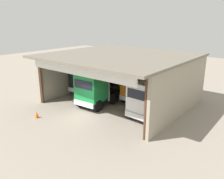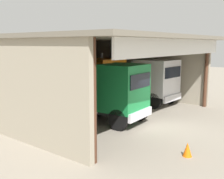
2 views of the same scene
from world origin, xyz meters
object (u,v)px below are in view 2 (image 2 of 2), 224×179
Objects in this scene: traffic_cone at (187,150)px; truck_white_left_bay at (154,81)px; oil_drum at (92,89)px; truck_green_center_left_bay at (117,93)px; truck_black_right_bay at (39,96)px; truck_orange_center_bay at (100,82)px.

truck_white_left_bay is at bearing 37.54° from traffic_cone.
oil_drum is 1.55× the size of traffic_cone.
truck_green_center_left_bay is 9.13m from oil_drum.
oil_drum is (9.16, 4.66, -1.34)m from truck_black_right_bay.
traffic_cone is (-4.63, -8.36, -1.45)m from truck_orange_center_bay.
truck_black_right_bay reaches higher than truck_white_left_bay.
traffic_cone is (-7.33, -5.63, -1.46)m from truck_white_left_bay.
oil_drum is at bearing -132.70° from truck_green_center_left_bay.
truck_white_left_bay is (2.70, -2.73, 0.01)m from truck_orange_center_bay.
truck_green_center_left_bay is at bearing 68.25° from traffic_cone.
truck_black_right_bay is 10.37m from oil_drum.
truck_white_left_bay reaches higher than traffic_cone.
traffic_cone is at bearing 99.68° from truck_black_right_bay.
truck_orange_center_bay is 8.14× the size of traffic_cone.
truck_black_right_bay is 1.14× the size of truck_orange_center_bay.
truck_green_center_left_bay is 1.13× the size of truck_white_left_bay.
traffic_cone is at bearing 40.39° from truck_white_left_bay.
truck_green_center_left_bay reaches higher than traffic_cone.
truck_black_right_bay is 1.04× the size of truck_green_center_left_bay.
oil_drum is at bearing -90.63° from truck_white_left_bay.
traffic_cone is (1.45, -7.23, -1.50)m from truck_black_right_bay.
truck_orange_center_bay is at bearing -131.15° from oil_drum.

